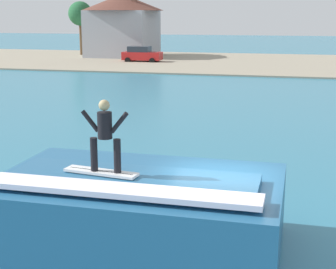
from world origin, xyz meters
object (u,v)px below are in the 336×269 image
object	(u,v)px
surfboard	(101,172)
tree_short_bushy	(80,14)
wave_crest	(139,212)
house_with_chimney	(123,22)
car_near_shore	(142,54)
tree_tall_bare	(122,27)
surfer	(105,132)

from	to	relation	value
surfboard	tree_short_bushy	distance (m)	59.71
wave_crest	house_with_chimney	xyz separation A→B (m)	(-18.84, 53.29, 3.50)
car_near_shore	house_with_chimney	world-z (taller)	house_with_chimney
house_with_chimney	tree_tall_bare	world-z (taller)	house_with_chimney
car_near_shore	tree_short_bushy	distance (m)	13.95
surfer	car_near_shore	distance (m)	48.78
surfboard	car_near_shore	xyz separation A→B (m)	(-13.50, 46.77, -1.00)
surfer	tree_short_bushy	xyz separation A→B (m)	(-24.37, 54.49, 2.55)
car_near_shore	tree_short_bushy	xyz separation A→B (m)	(-10.74, 7.69, 4.48)
surfer	tree_short_bushy	distance (m)	59.75
surfboard	tree_tall_bare	bearing A→B (deg)	108.72
house_with_chimney	surfboard	bearing A→B (deg)	-71.37
wave_crest	house_with_chimney	distance (m)	56.63
surfboard	car_near_shore	distance (m)	48.69
wave_crest	house_with_chimney	size ratio (longest dim) A/B	0.62
tree_tall_bare	tree_short_bushy	world-z (taller)	tree_short_bushy
tree_tall_bare	surfboard	bearing A→B (deg)	-71.28
surfer	tree_tall_bare	xyz separation A→B (m)	(-18.07, 52.98, 1.02)
wave_crest	tree_tall_bare	size ratio (longest dim) A/B	1.23
house_with_chimney	tree_short_bushy	distance (m)	6.24
surfer	house_with_chimney	size ratio (longest dim) A/B	0.15
surfboard	house_with_chimney	bearing A→B (deg)	108.63
surfer	tree_short_bushy	world-z (taller)	tree_short_bushy
surfer	tree_tall_bare	bearing A→B (deg)	108.83
surfer	car_near_shore	bearing A→B (deg)	106.24
tree_tall_bare	surfer	bearing A→B (deg)	-71.17
tree_short_bushy	car_near_shore	bearing A→B (deg)	-35.60
surfboard	house_with_chimney	xyz separation A→B (m)	(-18.13, 53.76, 2.45)
tree_tall_bare	car_near_shore	bearing A→B (deg)	-54.34
surfer	tree_short_bushy	size ratio (longest dim) A/B	0.23
tree_short_bushy	tree_tall_bare	bearing A→B (deg)	-13.44
tree_tall_bare	tree_short_bushy	distance (m)	6.66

